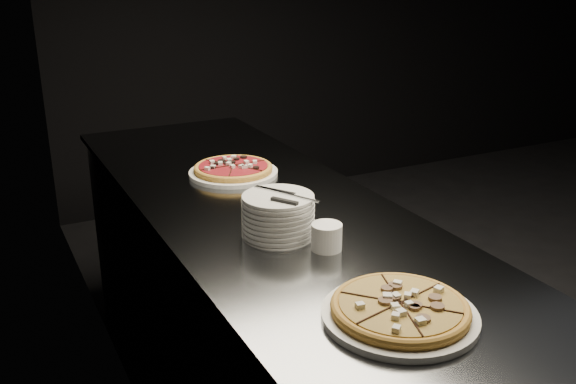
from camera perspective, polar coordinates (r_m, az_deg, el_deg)
name	(u,v)px	position (r m, az deg, el deg)	size (l,w,h in m)	color
wall_left	(146,63)	(1.72, -12.52, 11.16)	(0.02, 5.00, 2.80)	black
counter	(277,340)	(2.18, -0.97, -13.04)	(0.74, 2.44, 0.92)	slate
pizza_mushroom	(400,310)	(1.42, 9.92, -10.30)	(0.36, 0.36, 0.04)	silver
pizza_tomato	(233,170)	(2.31, -4.88, 2.00)	(0.32, 0.32, 0.04)	silver
plate_stack	(278,216)	(1.78, -0.88, -2.13)	(0.20, 0.20, 0.12)	silver
cutlery	(283,196)	(1.75, -0.44, -0.35)	(0.10, 0.21, 0.01)	#ACAEB3
ramekin	(327,236)	(1.71, 3.45, -3.93)	(0.08, 0.08, 0.07)	white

